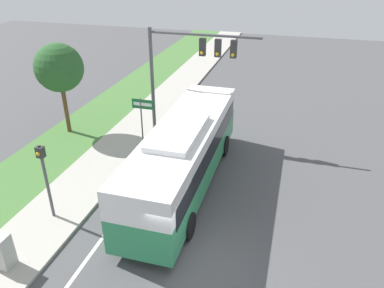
# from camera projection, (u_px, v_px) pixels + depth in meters

# --- Properties ---
(ground_plane) EXTENTS (80.00, 80.00, 0.00)m
(ground_plane) POSITION_uv_depth(u_px,v_px,m) (192.00, 259.00, 13.32)
(ground_plane) COLOR #4C4C4F
(sidewalk) EXTENTS (2.80, 80.00, 0.12)m
(sidewalk) POSITION_uv_depth(u_px,v_px,m) (42.00, 226.00, 14.80)
(sidewalk) COLOR #ADA89E
(sidewalk) RESTS_ON ground_plane
(lane_divider_near) EXTENTS (0.14, 30.00, 0.01)m
(lane_divider_near) POSITION_uv_depth(u_px,v_px,m) (101.00, 239.00, 14.19)
(lane_divider_near) COLOR silver
(lane_divider_near) RESTS_ON ground_plane
(bus) EXTENTS (2.64, 10.83, 3.26)m
(bus) POSITION_uv_depth(u_px,v_px,m) (185.00, 151.00, 16.63)
(bus) COLOR #2D8956
(bus) RESTS_ON ground_plane
(signal_gantry) EXTENTS (6.06, 0.41, 6.13)m
(signal_gantry) POSITION_uv_depth(u_px,v_px,m) (188.00, 60.00, 19.95)
(signal_gantry) COLOR #4C4C51
(signal_gantry) RESTS_ON ground_plane
(pedestrian_signal) EXTENTS (0.28, 0.34, 3.30)m
(pedestrian_signal) POSITION_uv_depth(u_px,v_px,m) (44.00, 172.00, 14.31)
(pedestrian_signal) COLOR #4C4C51
(pedestrian_signal) RESTS_ON ground_plane
(street_sign) EXTENTS (1.25, 0.08, 2.63)m
(street_sign) POSITION_uv_depth(u_px,v_px,m) (142.00, 112.00, 20.46)
(street_sign) COLOR #4C4C51
(street_sign) RESTS_ON ground_plane
(utility_cabinet) EXTENTS (0.68, 0.56, 1.25)m
(utility_cabinet) POSITION_uv_depth(u_px,v_px,m) (1.00, 251.00, 12.61)
(utility_cabinet) COLOR #A8A8A3
(utility_cabinet) RESTS_ON sidewalk
(roadside_tree) EXTENTS (2.69, 2.69, 5.21)m
(roadside_tree) POSITION_uv_depth(u_px,v_px,m) (59.00, 68.00, 20.59)
(roadside_tree) COLOR brown
(roadside_tree) RESTS_ON grass_verge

